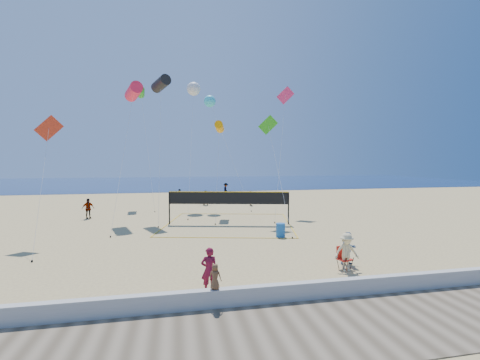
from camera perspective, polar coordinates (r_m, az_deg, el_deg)
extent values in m
plane|color=tan|center=(14.13, -1.76, -16.30)|extent=(120.00, 120.00, 0.00)
cube|color=#10214F|center=(75.31, -9.74, -0.36)|extent=(140.00, 50.00, 0.03)
cube|color=beige|center=(11.28, 0.97, -19.88)|extent=(32.00, 0.30, 0.60)
cube|color=#74644F|center=(9.66, 3.81, -25.98)|extent=(32.00, 3.60, 0.03)
imported|color=maroon|center=(12.08, -5.50, -15.61)|extent=(0.61, 0.41, 1.65)
imported|color=brown|center=(10.86, -4.45, -16.75)|extent=(0.48, 0.41, 0.83)
imported|color=#2F4C76|center=(15.88, 18.75, -11.43)|extent=(0.76, 0.61, 1.49)
imported|color=beige|center=(14.94, 18.42, -12.06)|extent=(1.13, 0.74, 1.65)
imported|color=gray|center=(29.60, -25.41, -4.60)|extent=(1.05, 0.86, 1.68)
imported|color=gray|center=(35.13, -6.14, -3.18)|extent=(1.54, 0.86, 1.59)
imported|color=gray|center=(34.73, 1.95, -3.25)|extent=(0.51, 0.65, 1.56)
imported|color=gray|center=(38.78, -10.64, -2.69)|extent=(0.86, 0.77, 1.48)
imported|color=gray|center=(43.84, -2.53, -1.73)|extent=(0.73, 1.20, 1.81)
cube|color=red|center=(15.23, 18.12, -13.25)|extent=(0.65, 0.62, 0.06)
cube|color=red|center=(15.30, 17.55, -12.03)|extent=(0.53, 0.19, 0.54)
cylinder|color=black|center=(15.01, 18.06, -14.28)|extent=(0.10, 0.27, 0.70)
cylinder|color=black|center=(15.28, 16.98, -13.95)|extent=(0.10, 0.27, 0.70)
cylinder|color=black|center=(15.31, 19.22, -13.96)|extent=(0.10, 0.27, 0.70)
cylinder|color=black|center=(15.57, 18.15, -13.64)|extent=(0.10, 0.27, 0.70)
cylinder|color=#1A5AA9|center=(20.55, 7.22, -8.83)|extent=(0.72, 0.72, 0.86)
cylinder|color=black|center=(25.15, -12.45, -4.85)|extent=(0.10, 0.10, 2.42)
cylinder|color=black|center=(24.57, 8.62, -5.00)|extent=(0.10, 0.10, 2.42)
cube|color=black|center=(24.35, -2.05, -3.25)|extent=(8.84, 2.08, 0.91)
cube|color=yellow|center=(24.30, -2.05, -2.12)|extent=(8.84, 2.09, 0.06)
cube|color=yellow|center=(20.22, -2.89, -10.23)|extent=(9.04, 2.16, 0.02)
cube|color=yellow|center=(29.10, -1.45, -6.06)|extent=(9.04, 2.16, 0.02)
cylinder|color=#F52142|center=(29.18, -18.38, 14.69)|extent=(1.78, 2.67, 1.35)
cylinder|color=silver|center=(24.96, -19.97, 4.43)|extent=(0.70, 7.42, 10.55)
cylinder|color=black|center=(21.87, -22.05, -9.33)|extent=(0.08, 0.08, 0.10)
cylinder|color=black|center=(29.44, -13.87, 16.28)|extent=(1.82, 2.46, 1.24)
cylinder|color=silver|center=(26.12, -14.08, 5.36)|extent=(0.14, 5.17, 11.36)
cylinder|color=black|center=(24.00, -14.32, -8.08)|extent=(0.08, 0.08, 0.10)
cylinder|color=#FB9D02|center=(29.28, -3.69, 9.41)|extent=(1.11, 1.89, 0.97)
cylinder|color=silver|center=(26.50, -4.02, 1.60)|extent=(1.06, 5.18, 7.82)
cylinder|color=black|center=(24.31, -4.41, -7.84)|extent=(0.08, 0.08, 0.10)
cube|color=red|center=(22.96, -30.84, 7.92)|extent=(1.61, 0.30, 1.61)
cylinder|color=silver|center=(20.37, -31.80, -0.93)|extent=(0.87, 5.13, 6.73)
cylinder|color=black|center=(18.39, -33.03, -12.01)|extent=(0.08, 0.08, 0.10)
cube|color=green|center=(25.66, 5.01, 9.74)|extent=(1.54, 0.39, 1.56)
cylinder|color=silver|center=(22.63, 6.90, 0.99)|extent=(0.19, 6.00, 7.58)
cylinder|color=black|center=(20.31, 9.28, -10.10)|extent=(0.08, 0.08, 0.10)
cube|color=#E62D66|center=(31.83, 8.09, 14.68)|extent=(1.70, 0.32, 1.70)
cylinder|color=silver|center=(27.89, 7.25, 4.92)|extent=(2.92, 6.03, 11.00)
cylinder|color=black|center=(25.01, 6.20, -7.53)|extent=(0.08, 0.08, 0.10)
sphere|color=silver|center=(35.76, -8.25, 15.74)|extent=(1.76, 1.76, 1.42)
cylinder|color=silver|center=(30.58, -8.68, 6.10)|extent=(1.06, 8.71, 12.43)
cylinder|color=black|center=(26.59, -9.25, -6.91)|extent=(0.08, 0.08, 0.10)
sphere|color=#37C6E0|center=(34.43, -5.40, 13.77)|extent=(1.30, 1.30, 1.22)
cylinder|color=silver|center=(31.93, -1.86, 4.71)|extent=(3.44, 4.40, 10.97)
cylinder|color=black|center=(30.48, 2.04, -5.56)|extent=(0.08, 0.08, 0.10)
cylinder|color=green|center=(38.14, -17.20, 14.67)|extent=(0.95, 1.92, 1.02)
cylinder|color=silver|center=(34.16, -16.15, 5.62)|extent=(1.69, 6.37, 12.32)
cylinder|color=black|center=(31.26, -14.91, -5.45)|extent=(0.08, 0.08, 0.10)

